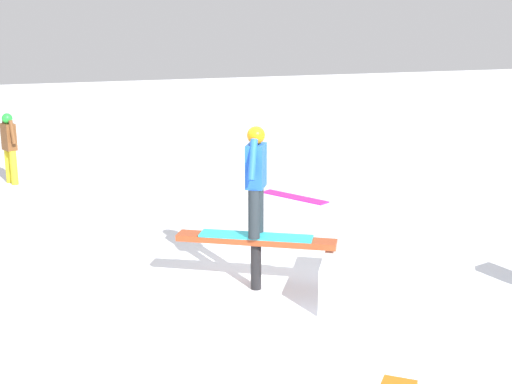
{
  "coord_description": "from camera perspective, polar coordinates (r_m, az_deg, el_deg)",
  "views": [
    {
      "loc": [
        2.91,
        8.27,
        3.52
      ],
      "look_at": [
        0.0,
        0.0,
        1.31
      ],
      "focal_mm": 50.0,
      "sensor_mm": 36.0,
      "label": 1
    }
  ],
  "objects": [
    {
      "name": "bystander_brown",
      "position": [
        15.83,
        -19.13,
        3.62
      ],
      "size": [
        0.32,
        0.6,
        1.5
      ],
      "rotation": [
        0.0,
        0.0,
        1.97
      ],
      "color": "yellow",
      "rests_on": "ground"
    },
    {
      "name": "rail_feature",
      "position": [
        9.25,
        0.0,
        -4.3
      ],
      "size": [
        1.94,
        1.3,
        0.71
      ],
      "rotation": [
        0.0,
        0.0,
        -0.54
      ],
      "color": "black",
      "rests_on": "ground"
    },
    {
      "name": "snow_kicker_ramp",
      "position": [
        9.18,
        11.16,
        -6.7
      ],
      "size": [
        2.31,
        2.21,
        0.59
      ],
      "primitive_type": "cube",
      "rotation": [
        0.0,
        0.0,
        -0.54
      ],
      "color": "white",
      "rests_on": "ground"
    },
    {
      "name": "ground_plane",
      "position": [
        9.45,
        0.0,
        -7.74
      ],
      "size": [
        60.0,
        60.0,
        0.0
      ],
      "primitive_type": "plane",
      "color": "white"
    },
    {
      "name": "main_rider_on_rail",
      "position": [
        9.02,
        0.0,
        0.75
      ],
      "size": [
        1.41,
        0.97,
        1.44
      ],
      "rotation": [
        0.0,
        0.0,
        -0.52
      ],
      "color": "#26BFCE",
      "rests_on": "rail_feature"
    },
    {
      "name": "loose_snowboard_magenta",
      "position": [
        13.99,
        3.09,
        -0.41
      ],
      "size": [
        0.97,
        1.43,
        0.02
      ],
      "primitive_type": "cube",
      "rotation": [
        0.0,
        0.0,
        2.08
      ],
      "color": "#CC1E9B",
      "rests_on": "ground"
    }
  ]
}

